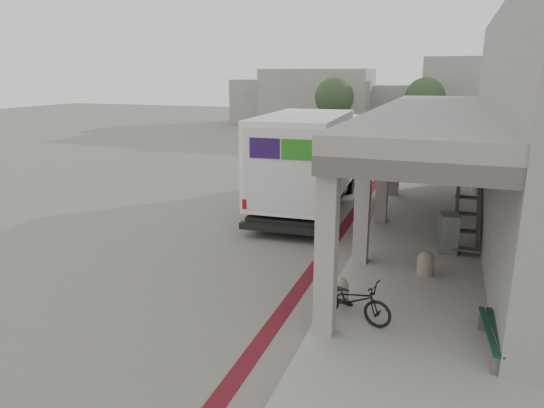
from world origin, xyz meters
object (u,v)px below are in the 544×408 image
at_px(bench, 496,336).
at_px(bicycle_black, 352,299).
at_px(fedex_truck, 309,158).
at_px(utility_cabinet, 448,233).

bearing_deg(bench, bicycle_black, 169.06).
bearing_deg(bench, fedex_truck, 119.38).
bearing_deg(bicycle_black, utility_cabinet, -6.94).
xyz_separation_m(fedex_truck, bench, (6.02, -8.82, -1.52)).
bearing_deg(bench, utility_cabinet, 94.87).
distance_m(fedex_truck, utility_cabinet, 6.41).
distance_m(utility_cabinet, bicycle_black, 5.23).
xyz_separation_m(fedex_truck, bicycle_black, (3.32, -8.53, -1.38)).
distance_m(bench, utility_cabinet, 5.27).
distance_m(bench, bicycle_black, 2.72).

